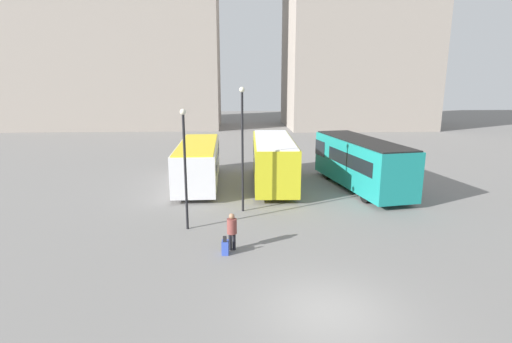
{
  "coord_description": "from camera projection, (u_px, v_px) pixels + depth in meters",
  "views": [
    {
      "loc": [
        -2.81,
        -10.81,
        6.98
      ],
      "look_at": [
        -1.62,
        11.59,
        1.79
      ],
      "focal_mm": 28.0,
      "sensor_mm": 36.0,
      "label": 1
    }
  ],
  "objects": [
    {
      "name": "bus_2",
      "position": [
        360.0,
        162.0,
        25.85
      ],
      "size": [
        4.16,
        9.71,
        3.24
      ],
      "rotation": [
        0.0,
        0.0,
        1.74
      ],
      "color": "#19847F",
      "rests_on": "ground_plane"
    },
    {
      "name": "bus_0",
      "position": [
        198.0,
        162.0,
        27.0
      ],
      "size": [
        2.75,
        9.36,
        2.81
      ],
      "rotation": [
        0.0,
        0.0,
        1.59
      ],
      "color": "silver",
      "rests_on": "ground_plane"
    },
    {
      "name": "ground_plane",
      "position": [
        329.0,
        312.0,
        12.24
      ],
      "size": [
        160.0,
        160.0,
        0.0
      ],
      "primitive_type": "plane",
      "color": "slate"
    },
    {
      "name": "suitcase",
      "position": [
        225.0,
        247.0,
        16.25
      ],
      "size": [
        0.3,
        0.37,
        0.84
      ],
      "rotation": [
        0.0,
        0.0,
        1.51
      ],
      "color": "#334CB2",
      "rests_on": "ground_plane"
    },
    {
      "name": "building_block_left",
      "position": [
        108.0,
        37.0,
        56.53
      ],
      "size": [
        31.12,
        11.13,
        25.62
      ],
      "color": "gray",
      "rests_on": "ground_plane"
    },
    {
      "name": "lamp_post_1",
      "position": [
        185.0,
        160.0,
        18.34
      ],
      "size": [
        0.28,
        0.28,
        5.7
      ],
      "color": "black",
      "rests_on": "ground_plane"
    },
    {
      "name": "traveler",
      "position": [
        232.0,
        228.0,
        16.54
      ],
      "size": [
        0.44,
        0.44,
        1.6
      ],
      "rotation": [
        0.0,
        0.0,
        1.51
      ],
      "color": "black",
      "rests_on": "ground_plane"
    },
    {
      "name": "bus_1",
      "position": [
        273.0,
        160.0,
        26.8
      ],
      "size": [
        2.92,
        9.2,
        3.16
      ],
      "rotation": [
        0.0,
        0.0,
        1.54
      ],
      "color": "gold",
      "rests_on": "ground_plane"
    },
    {
      "name": "lamp_post_0",
      "position": [
        242.0,
        141.0,
        20.83
      ],
      "size": [
        0.28,
        0.28,
        6.61
      ],
      "color": "black",
      "rests_on": "ground_plane"
    }
  ]
}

